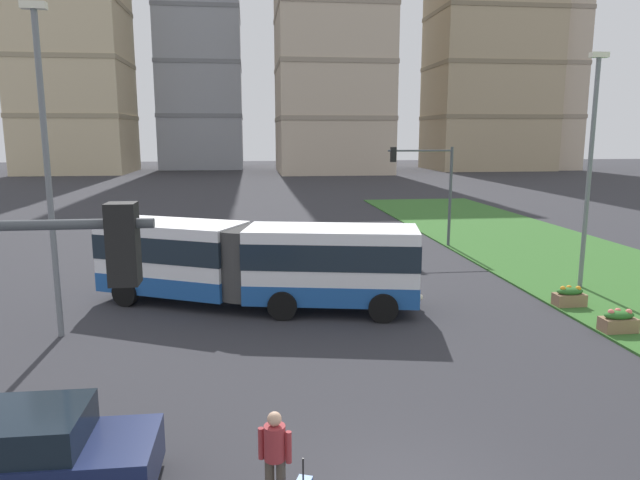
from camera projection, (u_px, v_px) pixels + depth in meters
The scene contains 13 objects.
articulated_bus at pixel (255, 262), 20.91m from camera, with size 11.89×6.12×3.00m.
car_navy_sedan at pixel (23, 457), 9.89m from camera, with size 4.42×2.05×1.58m.
pedestrian_crossing at pixel (275, 453), 9.55m from camera, with size 0.55×0.36×1.74m.
flower_planter_2 at pixel (618, 321), 18.14m from camera, with size 1.10×0.56×0.74m.
flower_planter_3 at pixel (570, 296), 20.90m from camera, with size 1.10×0.56×0.74m.
traffic_light_far_right at pixel (429, 178), 31.54m from camera, with size 3.66×0.28×5.55m.
streetlight_left at pixel (47, 162), 17.04m from camera, with size 0.70×0.28×9.90m.
streetlight_median at pixel (590, 163), 22.67m from camera, with size 0.70×0.28×9.30m.
apartment_tower_west at pixel (70, 36), 91.12m from camera, with size 16.74×16.44×43.21m.
apartment_tower_westcentre at pixel (199, 16), 104.04m from camera, with size 14.82×16.51×54.61m.
apartment_tower_centre at pixel (332, 42), 92.86m from camera, with size 17.80×18.85×41.60m.
apartment_tower_eastcentre at pixel (492, 16), 99.74m from camera, with size 20.38×15.41×52.89m.
apartment_tower_east at pixel (524, 17), 102.60m from camera, with size 17.51×16.26×53.72m.
Camera 1 is at (-2.59, -8.64, 6.21)m, focal length 32.34 mm.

